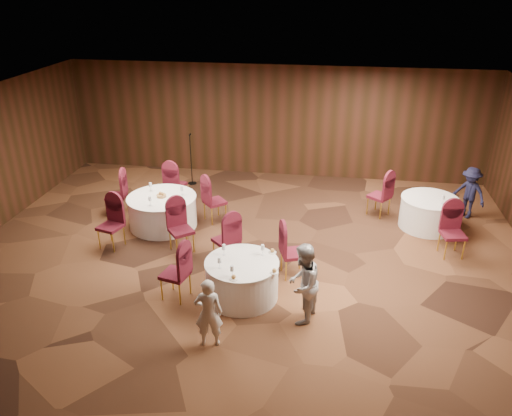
# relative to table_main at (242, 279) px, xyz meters

# --- Properties ---
(ground) EXTENTS (12.00, 12.00, 0.00)m
(ground) POSITION_rel_table_main_xyz_m (-0.18, 1.35, -0.38)
(ground) COLOR black
(ground) RESTS_ON ground
(room_shell) EXTENTS (12.00, 12.00, 12.00)m
(room_shell) POSITION_rel_table_main_xyz_m (-0.18, 1.35, 1.59)
(room_shell) COLOR silver
(room_shell) RESTS_ON ground
(table_main) EXTENTS (1.36, 1.36, 0.74)m
(table_main) POSITION_rel_table_main_xyz_m (0.00, 0.00, 0.00)
(table_main) COLOR white
(table_main) RESTS_ON ground
(table_left) EXTENTS (1.61, 1.61, 0.74)m
(table_left) POSITION_rel_table_main_xyz_m (-2.37, 2.56, 0.00)
(table_left) COLOR white
(table_left) RESTS_ON ground
(table_right) EXTENTS (1.32, 1.32, 0.74)m
(table_right) POSITION_rel_table_main_xyz_m (3.82, 3.44, 0.00)
(table_right) COLOR white
(table_right) RESTS_ON ground
(chairs_main) EXTENTS (2.71, 2.08, 1.00)m
(chairs_main) POSITION_rel_table_main_xyz_m (-0.29, 0.62, 0.12)
(chairs_main) COLOR #400C17
(chairs_main) RESTS_ON ground
(chairs_left) EXTENTS (3.14, 3.11, 1.00)m
(chairs_left) POSITION_rel_table_main_xyz_m (-2.42, 2.55, 0.12)
(chairs_left) COLOR #400C17
(chairs_left) RESTS_ON ground
(chairs_right) EXTENTS (2.06, 2.47, 1.00)m
(chairs_right) POSITION_rel_table_main_xyz_m (3.42, 3.06, 0.12)
(chairs_right) COLOR #400C17
(chairs_right) RESTS_ON ground
(tabletop_main) EXTENTS (1.11, 1.14, 0.22)m
(tabletop_main) POSITION_rel_table_main_xyz_m (0.12, -0.09, 0.46)
(tabletop_main) COLOR silver
(tabletop_main) RESTS_ON table_main
(tabletop_left) EXTENTS (0.88, 0.85, 0.22)m
(tabletop_left) POSITION_rel_table_main_xyz_m (-2.37, 2.56, 0.45)
(tabletop_left) COLOR silver
(tabletop_left) RESTS_ON table_left
(tabletop_right) EXTENTS (0.08, 0.08, 0.22)m
(tabletop_right) POSITION_rel_table_main_xyz_m (4.03, 3.17, 0.52)
(tabletop_right) COLOR silver
(tabletop_right) RESTS_ON table_right
(mic_stand) EXTENTS (0.24, 0.24, 1.46)m
(mic_stand) POSITION_rel_table_main_xyz_m (-2.40, 5.21, 0.04)
(mic_stand) COLOR black
(mic_stand) RESTS_ON ground
(woman_a) EXTENTS (0.49, 0.37, 1.23)m
(woman_a) POSITION_rel_table_main_xyz_m (-0.28, -1.37, 0.24)
(woman_a) COLOR silver
(woman_a) RESTS_ON ground
(woman_b) EXTENTS (0.71, 0.82, 1.46)m
(woman_b) POSITION_rel_table_main_xyz_m (1.14, -0.52, 0.36)
(woman_b) COLOR #ACADB1
(woman_b) RESTS_ON ground
(man_c) EXTENTS (0.94, 0.91, 1.29)m
(man_c) POSITION_rel_table_main_xyz_m (4.85, 4.16, 0.27)
(man_c) COLOR black
(man_c) RESTS_ON ground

